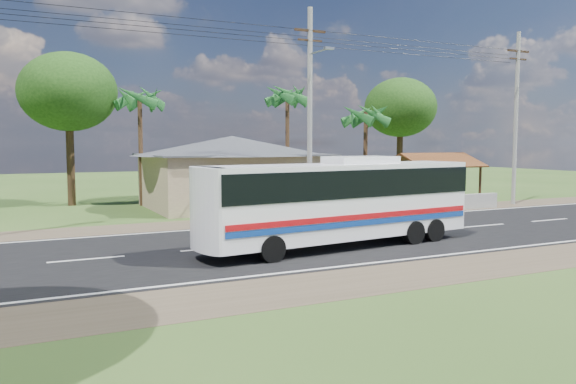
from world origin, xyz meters
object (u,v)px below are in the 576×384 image
waiting_shed (433,162)px  motorcycle (417,202)px  coach_bus (342,196)px  person (417,196)px

waiting_shed → motorcycle: size_ratio=2.81×
coach_bus → motorcycle: bearing=32.5°
motorcycle → person: bearing=140.5°
waiting_shed → motorcycle: 4.27m
person → coach_bus: bearing=51.1°
waiting_shed → person: waiting_shed is taller
coach_bus → person: (9.83, 7.80, -1.09)m
waiting_shed → person: (-3.11, -2.37, -1.85)m
waiting_shed → person: bearing=-142.7°
waiting_shed → coach_bus: bearing=-141.8°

